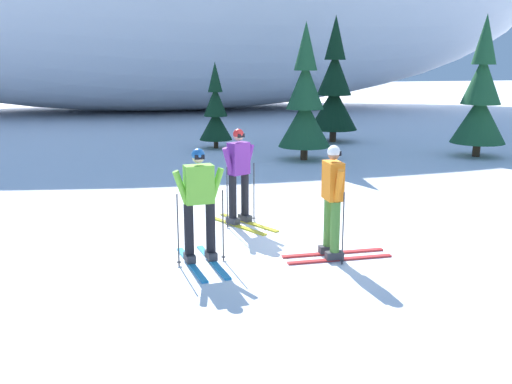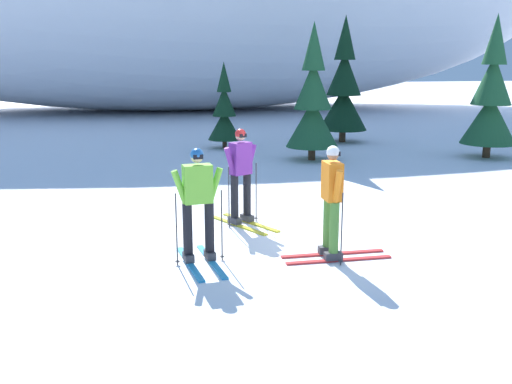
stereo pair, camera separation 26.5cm
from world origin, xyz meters
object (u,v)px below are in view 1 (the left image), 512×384
object	(u,v)px
pine_tree_far_right	(481,98)
pine_tree_center_left	(305,103)
skier_purple_jacket	(239,175)
pine_tree_center_right	(334,90)
pine_tree_far_left	(216,112)
skier_orange_jacket	(333,200)
skier_lime_jacket	(199,203)

from	to	relation	value
pine_tree_far_right	pine_tree_center_left	bearing A→B (deg)	173.61
pine_tree_center_left	skier_purple_jacket	bearing A→B (deg)	-116.69
skier_purple_jacket	pine_tree_center_right	bearing A→B (deg)	61.42
skier_purple_jacket	pine_tree_far_left	world-z (taller)	pine_tree_far_left
skier_orange_jacket	pine_tree_center_right	size ratio (longest dim) A/B	0.39
skier_orange_jacket	pine_tree_far_left	xyz separation A→B (m)	(-0.04, 11.89, 0.29)
skier_lime_jacket	pine_tree_far_right	distance (m)	12.86
pine_tree_center_left	pine_tree_center_right	bearing A→B (deg)	58.09
skier_orange_jacket	skier_purple_jacket	bearing A→B (deg)	115.46
skier_lime_jacket	skier_orange_jacket	world-z (taller)	skier_orange_jacket
skier_orange_jacket	pine_tree_far_left	distance (m)	11.89
skier_purple_jacket	pine_tree_center_left	size ratio (longest dim) A/B	0.44
skier_purple_jacket	pine_tree_center_left	world-z (taller)	pine_tree_center_left
skier_purple_jacket	pine_tree_center_left	bearing A→B (deg)	63.31
pine_tree_far_left	pine_tree_far_right	world-z (taller)	pine_tree_far_right
pine_tree_center_left	pine_tree_far_right	bearing A→B (deg)	-6.39
skier_purple_jacket	skier_orange_jacket	world-z (taller)	skier_purple_jacket
skier_lime_jacket	pine_tree_center_right	world-z (taller)	pine_tree_center_right
pine_tree_far_left	pine_tree_center_left	world-z (taller)	pine_tree_center_left
skier_lime_jacket	skier_purple_jacket	bearing A→B (deg)	63.35
pine_tree_far_left	skier_lime_jacket	bearing A→B (deg)	-99.96
skier_purple_jacket	pine_tree_far_right	size ratio (longest dim) A/B	0.41
pine_tree_center_left	skier_lime_jacket	bearing A→B (deg)	-116.68
pine_tree_far_left	pine_tree_center_right	xyz separation A→B (m)	(4.56, 0.65, 0.69)
skier_purple_jacket	pine_tree_center_right	xyz separation A→B (m)	(5.59, 10.27, 0.97)
skier_orange_jacket	pine_tree_center_left	xyz separation A→B (m)	(2.28, 8.94, 0.80)
skier_purple_jacket	skier_lime_jacket	xyz separation A→B (m)	(-1.01, -2.02, -0.00)
skier_orange_jacket	pine_tree_far_right	distance (m)	11.49
skier_purple_jacket	skier_orange_jacket	bearing A→B (deg)	-64.54
skier_purple_jacket	skier_lime_jacket	distance (m)	2.26
pine_tree_center_right	pine_tree_far_right	bearing A→B (deg)	-51.44
pine_tree_far_left	pine_tree_far_right	size ratio (longest dim) A/B	0.67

